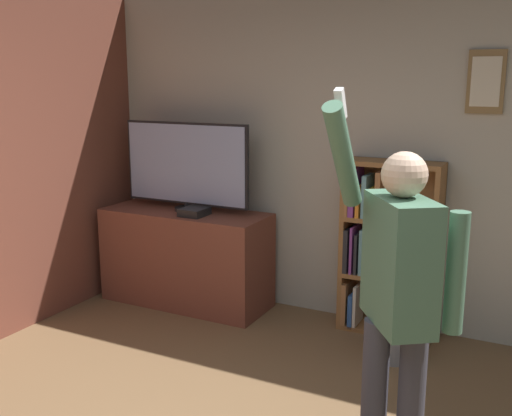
{
  "coord_description": "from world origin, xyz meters",
  "views": [
    {
      "loc": [
        1.31,
        -1.85,
        1.95
      ],
      "look_at": [
        -0.41,
        1.52,
        1.13
      ],
      "focal_mm": 42.0,
      "sensor_mm": 36.0,
      "label": 1
    }
  ],
  "objects_px": {
    "game_console": "(194,212)",
    "person": "(398,288)",
    "bookshelf": "(380,244)",
    "waste_bin": "(393,337)",
    "television": "(186,165)"
  },
  "relations": [
    {
      "from": "television",
      "to": "person",
      "type": "bearing_deg",
      "value": -35.27
    },
    {
      "from": "person",
      "to": "waste_bin",
      "type": "xyz_separation_m",
      "value": [
        -0.32,
        1.29,
        -0.83
      ]
    },
    {
      "from": "game_console",
      "to": "person",
      "type": "distance_m",
      "value": 2.51
    },
    {
      "from": "bookshelf",
      "to": "waste_bin",
      "type": "xyz_separation_m",
      "value": [
        0.24,
        -0.44,
        -0.54
      ]
    },
    {
      "from": "game_console",
      "to": "waste_bin",
      "type": "xyz_separation_m",
      "value": [
        1.74,
        -0.15,
        -0.7
      ]
    },
    {
      "from": "game_console",
      "to": "waste_bin",
      "type": "distance_m",
      "value": 1.88
    },
    {
      "from": "television",
      "to": "waste_bin",
      "type": "distance_m",
      "value": 2.19
    },
    {
      "from": "television",
      "to": "waste_bin",
      "type": "xyz_separation_m",
      "value": [
        1.9,
        -0.28,
        -1.06
      ]
    },
    {
      "from": "game_console",
      "to": "bookshelf",
      "type": "bearing_deg",
      "value": 11.01
    },
    {
      "from": "game_console",
      "to": "bookshelf",
      "type": "distance_m",
      "value": 1.54
    },
    {
      "from": "game_console",
      "to": "television",
      "type": "bearing_deg",
      "value": 140.43
    },
    {
      "from": "television",
      "to": "person",
      "type": "height_order",
      "value": "person"
    },
    {
      "from": "game_console",
      "to": "bookshelf",
      "type": "height_order",
      "value": "bookshelf"
    },
    {
      "from": "bookshelf",
      "to": "waste_bin",
      "type": "distance_m",
      "value": 0.73
    },
    {
      "from": "bookshelf",
      "to": "person",
      "type": "xyz_separation_m",
      "value": [
        0.55,
        -1.73,
        0.29
      ]
    }
  ]
}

